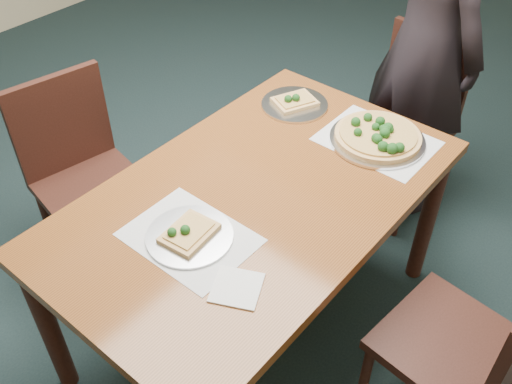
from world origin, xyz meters
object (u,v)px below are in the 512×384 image
Objects in this scene: chair_far at (408,114)px; pizza_pan at (378,136)px; dining_table at (256,211)px; chair_right at (477,348)px; slice_plate_near at (189,235)px; slice_plate_far at (295,103)px; chair_left at (81,168)px; diner at (427,42)px.

chair_far is 2.48× the size of pizza_pan.
dining_table is 0.85m from chair_right.
pizza_pan reaches higher than dining_table.
slice_plate_near is (-0.02, -0.31, 0.11)m from dining_table.
slice_plate_far is (-0.23, 0.53, 0.10)m from dining_table.
slice_plate_near is (0.83, -0.15, 0.25)m from chair_left.
slice_plate_far is at bearing 113.51° from dining_table.
chair_far is (0.03, 1.12, -0.14)m from dining_table.
chair_far is 0.67m from pizza_pan.
diner reaches higher than slice_plate_far.
diner is 0.71m from slice_plate_far.
chair_right is 2.48× the size of pizza_pan.
slice_plate_near is at bearing 109.71° from diner.
diner is (-0.01, 0.06, 0.35)m from chair_far.
pizza_pan is (0.17, 0.53, 0.12)m from dining_table.
chair_left is at bearing -146.21° from pizza_pan.
chair_far reaches higher than pizza_pan.
diner is at bearing 100.24° from chair_far.
dining_table is 1.65× the size of chair_right.
dining_table is 5.36× the size of slice_plate_far.
chair_left is 1.70m from chair_right.
pizza_pan is (1.02, 0.69, 0.26)m from chair_left.
diner is 0.68m from pizza_pan.
chair_right reaches higher than slice_plate_far.
pizza_pan is at bearing 124.34° from diner.
slice_plate_near reaches higher than dining_table.
diner is 1.49m from slice_plate_near.
chair_right reaches higher than slice_plate_near.
slice_plate_near is at bearing -88.50° from chair_far.
chair_left reaches higher than slice_plate_near.
slice_plate_far is (-0.25, -0.65, -0.11)m from diner.
chair_left reaches higher than slice_plate_far.
slice_plate_far is (-1.07, 0.45, 0.25)m from chair_right.
diner is at bearing 69.06° from slice_plate_far.
chair_left reaches higher than dining_table.
chair_right is at bearing 24.15° from slice_plate_near.
chair_left is 3.25× the size of slice_plate_near.
slice_plate_far is (-0.26, -0.60, 0.25)m from chair_far.
pizza_pan is (0.14, -0.60, 0.26)m from chair_far.
dining_table is 0.88m from chair_left.
chair_far is 1.32m from chair_right.
chair_far is at bearing 88.02° from slice_plate_near.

